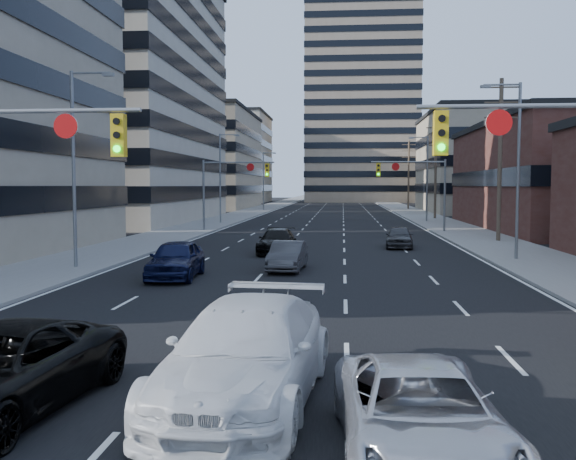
{
  "coord_description": "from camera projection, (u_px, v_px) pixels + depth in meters",
  "views": [
    {
      "loc": [
        1.68,
        -8.27,
        3.86
      ],
      "look_at": [
        -0.34,
        15.54,
        2.2
      ],
      "focal_mm": 40.0,
      "sensor_mm": 36.0,
      "label": 1
    }
  ],
  "objects": [
    {
      "name": "road_surface",
      "position": [
        335.0,
        204.0,
        137.85
      ],
      "size": [
        18.0,
        300.0,
        0.02
      ],
      "primitive_type": "cube",
      "color": "black",
      "rests_on": "ground"
    },
    {
      "name": "sidewalk_left",
      "position": [
        282.0,
        203.0,
        138.82
      ],
      "size": [
        5.0,
        300.0,
        0.15
      ],
      "primitive_type": "cube",
      "color": "slate",
      "rests_on": "ground"
    },
    {
      "name": "sidewalk_right",
      "position": [
        389.0,
        203.0,
        136.87
      ],
      "size": [
        5.0,
        300.0,
        0.15
      ],
      "primitive_type": "cube",
      "color": "slate",
      "rests_on": "ground"
    },
    {
      "name": "office_left_mid",
      "position": [
        78.0,
        92.0,
        69.59
      ],
      "size": [
        26.0,
        34.0,
        28.0
      ],
      "primitive_type": "cube",
      "color": "#ADA089",
      "rests_on": "ground"
    },
    {
      "name": "office_left_far",
      "position": [
        192.0,
        161.0,
        109.51
      ],
      "size": [
        20.0,
        30.0,
        16.0
      ],
      "primitive_type": "cube",
      "color": "gray",
      "rests_on": "ground"
    },
    {
      "name": "office_right_far",
      "position": [
        503.0,
        164.0,
        93.5
      ],
      "size": [
        22.0,
        28.0,
        14.0
      ],
      "primitive_type": "cube",
      "color": "gray",
      "rests_on": "ground"
    },
    {
      "name": "apartment_tower",
      "position": [
        361.0,
        82.0,
        155.22
      ],
      "size": [
        26.0,
        26.0,
        58.0
      ],
      "primitive_type": "cube",
      "color": "gray",
      "rests_on": "ground"
    },
    {
      "name": "bg_block_left",
      "position": [
        215.0,
        159.0,
        149.47
      ],
      "size": [
        24.0,
        24.0,
        20.0
      ],
      "primitive_type": "cube",
      "color": "#ADA089",
      "rests_on": "ground"
    },
    {
      "name": "bg_block_right",
      "position": [
        487.0,
        175.0,
        134.73
      ],
      "size": [
        22.0,
        22.0,
        12.0
      ],
      "primitive_type": "cube",
      "color": "gray",
      "rests_on": "ground"
    },
    {
      "name": "signal_far_left",
      "position": [
        231.0,
        180.0,
        53.71
      ],
      "size": [
        6.09,
        0.33,
        6.0
      ],
      "color": "slate",
      "rests_on": "ground"
    },
    {
      "name": "signal_far_right",
      "position": [
        416.0,
        180.0,
        52.41
      ],
      "size": [
        6.09,
        0.33,
        6.0
      ],
      "color": "slate",
      "rests_on": "ground"
    },
    {
      "name": "utility_pole_block",
      "position": [
        500.0,
        157.0,
        42.98
      ],
      "size": [
        2.2,
        0.28,
        11.0
      ],
      "color": "#4C3D2D",
      "rests_on": "ground"
    },
    {
      "name": "utility_pole_midblock",
      "position": [
        436.0,
        169.0,
        72.8
      ],
      "size": [
        2.2,
        0.28,
        11.0
      ],
      "color": "#4C3D2D",
      "rests_on": "ground"
    },
    {
      "name": "utility_pole_distant",
      "position": [
        409.0,
        174.0,
        102.62
      ],
      "size": [
        2.2,
        0.28,
        11.0
      ],
      "color": "#4C3D2D",
      "rests_on": "ground"
    },
    {
      "name": "streetlight_left_near",
      "position": [
        77.0,
        159.0,
        29.04
      ],
      "size": [
        2.03,
        0.22,
        9.0
      ],
      "color": "slate",
      "rests_on": "ground"
    },
    {
      "name": "streetlight_left_mid",
      "position": [
        222.0,
        174.0,
        63.83
      ],
      "size": [
        2.03,
        0.22,
        9.0
      ],
      "color": "slate",
      "rests_on": "ground"
    },
    {
      "name": "streetlight_left_far",
      "position": [
        264.0,
        178.0,
        98.62
      ],
      "size": [
        2.03,
        0.22,
        9.0
      ],
      "color": "slate",
      "rests_on": "ground"
    },
    {
      "name": "streetlight_right_near",
      "position": [
        515.0,
        162.0,
        32.25
      ],
      "size": [
        2.03,
        0.22,
        9.0
      ],
      "color": "slate",
      "rests_on": "ground"
    },
    {
      "name": "streetlight_right_far",
      "position": [
        426.0,
        174.0,
        67.04
      ],
      "size": [
        2.03,
        0.22,
        9.0
      ],
      "color": "slate",
      "rests_on": "ground"
    },
    {
      "name": "white_van",
      "position": [
        246.0,
        354.0,
        11.33
      ],
      "size": [
        3.0,
        6.32,
        1.78
      ],
      "primitive_type": "imported",
      "rotation": [
        0.0,
        0.0,
        -0.08
      ],
      "color": "silver",
      "rests_on": "ground"
    },
    {
      "name": "silver_suv",
      "position": [
        420.0,
        415.0,
        8.91
      ],
      "size": [
        2.48,
        4.92,
        1.33
      ],
      "primitive_type": "imported",
      "rotation": [
        0.0,
        0.0,
        0.06
      ],
      "color": "#BABABF",
      "rests_on": "ground"
    },
    {
      "name": "sedan_blue",
      "position": [
        176.0,
        259.0,
        26.59
      ],
      "size": [
        2.13,
        4.81,
        1.61
      ],
      "primitive_type": "imported",
      "rotation": [
        0.0,
        0.0,
        0.05
      ],
      "color": "black",
      "rests_on": "ground"
    },
    {
      "name": "sedan_grey_center",
      "position": [
        288.0,
        256.0,
        29.03
      ],
      "size": [
        1.65,
        4.11,
        1.33
      ],
      "primitive_type": "imported",
      "rotation": [
        0.0,
        0.0,
        -0.06
      ],
      "color": "#373739",
      "rests_on": "ground"
    },
    {
      "name": "sedan_black_far",
      "position": [
        277.0,
        241.0,
        36.3
      ],
      "size": [
        2.01,
        4.84,
        1.4
      ],
      "primitive_type": "imported",
      "rotation": [
        0.0,
        0.0,
        -0.01
      ],
      "color": "black",
      "rests_on": "ground"
    },
    {
      "name": "sedan_grey_right",
      "position": [
        399.0,
        237.0,
        39.69
      ],
      "size": [
        1.96,
        4.17,
        1.38
      ],
      "primitive_type": "imported",
      "rotation": [
        0.0,
        0.0,
        -0.08
      ],
      "color": "#38383A",
      "rests_on": "ground"
    }
  ]
}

